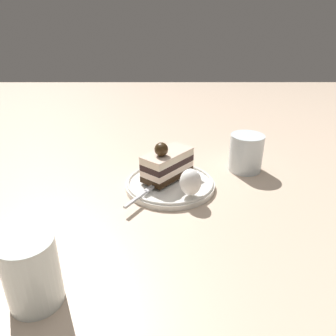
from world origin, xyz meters
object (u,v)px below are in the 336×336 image
at_px(whipped_cream_dollop, 188,182).
at_px(drink_glass_far, 29,274).
at_px(dessert_plate, 168,184).
at_px(fork, 141,194).
at_px(drink_glass_near, 244,155).
at_px(cake_slice, 167,164).

distance_m(whipped_cream_dollop, drink_glass_far, 0.33).
xyz_separation_m(dessert_plate, fork, (0.05, 0.06, 0.01)).
relative_size(fork, drink_glass_near, 1.13).
height_order(dessert_plate, fork, fork).
height_order(cake_slice, fork, cake_slice).
height_order(fork, drink_glass_far, drink_glass_far).
distance_m(fork, drink_glass_far, 0.28).
height_order(whipped_cream_dollop, fork, whipped_cream_dollop).
bearing_deg(cake_slice, fork, 57.16).
relative_size(cake_slice, drink_glass_near, 1.43).
xyz_separation_m(fork, drink_glass_near, (-0.24, -0.15, 0.02)).
bearing_deg(drink_glass_near, dessert_plate, 25.95).
distance_m(drink_glass_near, drink_glass_far, 0.54).
distance_m(dessert_plate, fork, 0.08).
bearing_deg(whipped_cream_dollop, dessert_plate, -56.08).
height_order(dessert_plate, drink_glass_far, drink_glass_far).
bearing_deg(dessert_plate, cake_slice, -80.74).
bearing_deg(fork, whipped_cream_dollop, -178.67).
height_order(dessert_plate, whipped_cream_dollop, whipped_cream_dollop).
bearing_deg(whipped_cream_dollop, fork, 1.33).
bearing_deg(drink_glass_near, whipped_cream_dollop, 46.14).
relative_size(dessert_plate, fork, 1.94).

